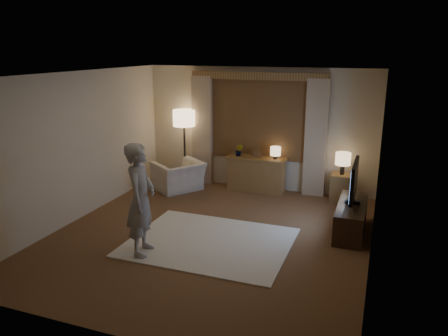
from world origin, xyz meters
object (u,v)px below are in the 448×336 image
at_px(sideboard, 256,175).
at_px(person, 141,199).
at_px(tv_stand, 351,218).
at_px(armchair, 179,176).
at_px(side_table, 341,188).

distance_m(sideboard, person, 3.56).
xyz_separation_m(sideboard, tv_stand, (2.09, -1.54, -0.10)).
xyz_separation_m(armchair, side_table, (3.35, 0.49, -0.03)).
bearing_deg(side_table, tv_stand, -77.84).
height_order(armchair, tv_stand, armchair).
bearing_deg(tv_stand, sideboard, 143.57).
distance_m(armchair, tv_stand, 3.81).
distance_m(side_table, person, 4.27).
bearing_deg(person, side_table, -49.24).
relative_size(sideboard, armchair, 1.25).
xyz_separation_m(armchair, person, (0.83, -2.91, 0.55)).
height_order(side_table, person, person).
bearing_deg(armchair, sideboard, 143.19).
height_order(sideboard, person, person).
height_order(sideboard, armchair, sideboard).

